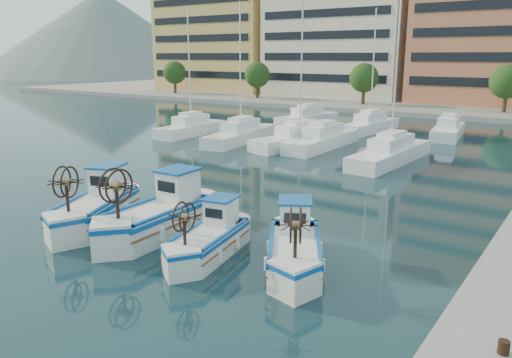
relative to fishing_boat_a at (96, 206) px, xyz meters
name	(u,v)px	position (x,y,z in m)	size (l,w,h in m)	color
ground	(146,246)	(3.67, -0.56, -0.85)	(300.00, 300.00, 0.00)	#17343D
hill_west	(106,75)	(-136.33, 109.44, -0.85)	(180.00, 180.00, 60.00)	slate
yacht_marina	(366,136)	(1.09, 27.07, -0.33)	(39.81, 23.60, 11.50)	white
fishing_boat_a	(96,206)	(0.00, 0.00, 0.00)	(3.76, 5.15, 3.10)	silver
fishing_boat_b	(160,214)	(3.19, 0.72, 0.04)	(2.35, 5.26, 3.24)	silver
fishing_boat_c	(210,237)	(6.31, 0.20, -0.16)	(2.40, 4.17, 2.53)	silver
fishing_boat_d	(295,246)	(9.42, 1.12, -0.10)	(3.70, 4.52, 2.75)	silver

